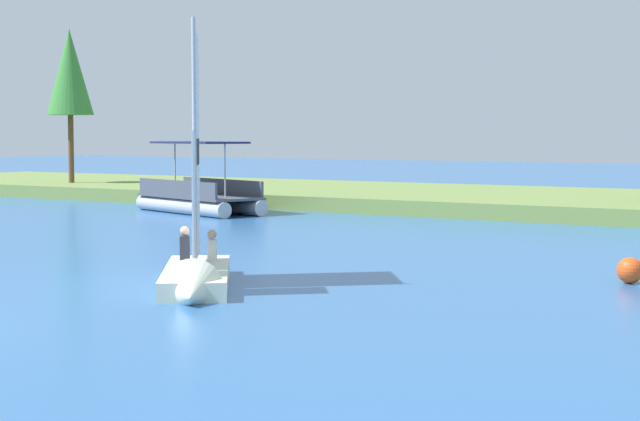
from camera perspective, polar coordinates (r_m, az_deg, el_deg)
shore_bank at (r=43.33m, az=13.75°, el=0.40°), size 80.00×13.09×0.60m
shoreline_tree_left at (r=54.97m, az=-13.49°, el=7.32°), size 2.35×2.35×7.81m
sailboat at (r=20.51m, az=-6.85°, el=-3.19°), size 3.99×4.66×5.73m
pontoon_boat at (r=41.07m, az=-6.59°, el=0.80°), size 6.52×4.04×2.79m
channel_buoy at (r=22.45m, az=16.55°, el=-3.15°), size 0.54×0.54×0.54m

